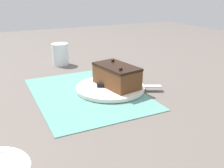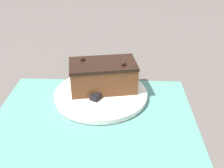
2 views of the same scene
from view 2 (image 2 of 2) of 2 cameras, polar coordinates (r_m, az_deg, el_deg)
name	(u,v)px [view 2 (image 2 of 2)]	position (r m, az deg, el deg)	size (l,w,h in m)	color
ground_plane	(94,117)	(0.61, -3.88, -7.11)	(3.00, 3.00, 0.00)	#544C47
placemat_woven	(94,116)	(0.61, -3.88, -6.96)	(0.46, 0.34, 0.00)	slate
cake_plate	(101,94)	(0.67, -2.44, -2.19)	(0.24, 0.24, 0.01)	white
chocolate_cake	(103,76)	(0.67, -1.97, 1.86)	(0.18, 0.12, 0.08)	brown
serving_knife	(107,86)	(0.68, -1.02, -0.47)	(0.11, 0.21, 0.01)	black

